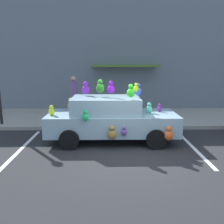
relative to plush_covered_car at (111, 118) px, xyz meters
name	(u,v)px	position (x,y,z in m)	size (l,w,h in m)	color
ground_plane	(133,159)	(0.64, -1.69, -0.81)	(60.00, 60.00, 0.00)	#262628
sidewalk	(123,117)	(0.64, 3.31, -0.73)	(24.00, 4.00, 0.15)	gray
storefront_building	(121,54)	(0.64, 5.46, 2.38)	(24.00, 1.25, 6.40)	slate
parking_stripe_front	(192,146)	(2.68, -0.69, -0.81)	(0.12, 3.60, 0.01)	silver
parking_stripe_rear	(23,147)	(-2.86, -0.69, -0.81)	(0.12, 3.60, 0.01)	silver
plush_covered_car	(111,118)	(0.00, 0.00, 0.00)	(4.43, 2.08, 2.19)	#88A7B6
teddy_bear_on_sidewalk	(104,115)	(-0.27, 1.84, -0.30)	(0.40, 0.34, 0.77)	pink
pedestrian_near_shopfront	(74,97)	(-1.78, 3.61, 0.25)	(0.31, 0.31, 1.91)	#7F5AA1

